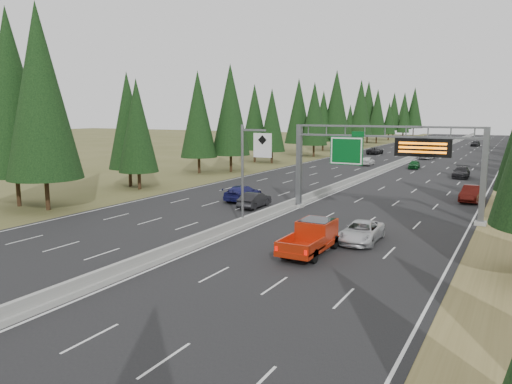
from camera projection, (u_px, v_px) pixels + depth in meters
road at (401, 164)px, 86.57m from camera, size 32.00×260.00×0.08m
shoulder_left at (306, 160)px, 94.96m from camera, size 3.60×260.00×0.06m
median_barrier at (401, 162)px, 86.51m from camera, size 0.70×260.00×0.85m
sign_gantry at (391, 157)px, 42.39m from camera, size 16.75×0.98×7.80m
hov_sign_pole at (249, 169)px, 37.80m from camera, size 2.80×0.50×8.00m
tree_row_left at (274, 110)px, 90.21m from camera, size 11.40×241.24×18.77m
silver_minivan at (361, 232)px, 34.59m from camera, size 2.52×5.21×1.43m
red_pickup at (314, 235)px, 32.13m from camera, size 2.22×6.21×2.02m
car_ahead_green at (414, 164)px, 79.60m from camera, size 1.87×3.99×1.32m
car_ahead_dkred at (472, 194)px, 50.21m from camera, size 2.11×5.04×1.62m
car_ahead_dkgrey at (461, 172)px, 68.60m from camera, size 2.27×5.24×1.50m
car_ahead_white at (427, 155)px, 96.26m from camera, size 2.73×5.62×1.54m
car_ahead_far at (475, 143)px, 131.60m from camera, size 2.24×4.71×1.55m
car_onc_near at (255, 200)px, 47.13m from camera, size 1.68×4.46×1.45m
car_onc_blue at (243, 193)px, 50.90m from camera, size 2.20×5.34×1.55m
car_onc_white at (368, 161)px, 84.59m from camera, size 1.92×4.43×1.49m
car_onc_far at (375, 151)px, 106.94m from camera, size 2.71×5.37×1.46m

